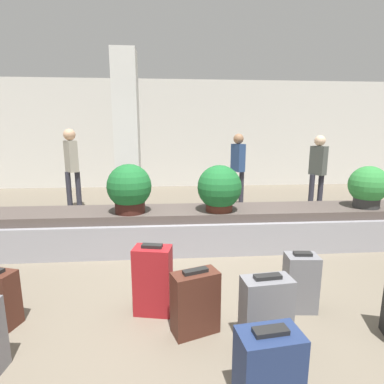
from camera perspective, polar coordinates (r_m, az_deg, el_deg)
ground_plane at (r=3.29m, az=1.94°, el=-18.94°), size 18.00×18.00×0.00m
back_wall at (r=9.30m, az=-2.48°, el=10.90°), size 18.00×0.06×3.20m
carousel at (r=4.42m, az=0.00°, el=-6.95°), size 7.14×0.87×0.57m
pillar at (r=6.16m, az=-12.25°, el=10.49°), size 0.46×0.46×3.20m
suitcase_3 at (r=2.16m, az=14.35°, el=-29.86°), size 0.41×0.28×0.52m
suitcase_4 at (r=3.10m, az=19.96°, el=-15.86°), size 0.31×0.23×0.58m
suitcase_5 at (r=2.89m, az=-7.44°, el=-16.28°), size 0.37×0.27×0.67m
suitcase_6 at (r=2.57m, az=13.88°, el=-21.29°), size 0.40×0.23×0.60m
suitcase_7 at (r=2.65m, az=0.64°, el=-20.28°), size 0.42×0.30×0.57m
potted_plant_0 at (r=4.18m, az=5.23°, el=0.62°), size 0.62×0.62×0.65m
potted_plant_1 at (r=5.07m, az=30.51°, el=0.87°), size 0.54×0.54×0.61m
potted_plant_2 at (r=4.17m, az=-11.85°, el=0.62°), size 0.61×0.61×0.67m
traveler_0 at (r=6.93m, az=8.72°, el=5.45°), size 0.31×0.37×1.63m
traveler_1 at (r=6.88m, az=-21.97°, el=5.34°), size 0.34×0.36×1.73m
traveler_2 at (r=6.94m, az=22.84°, el=4.52°), size 0.32×0.37×1.60m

